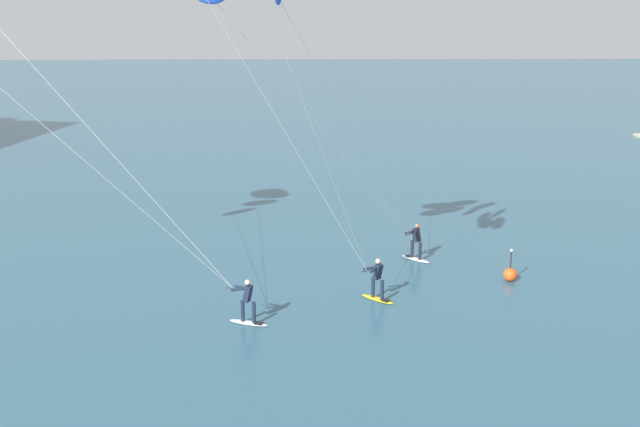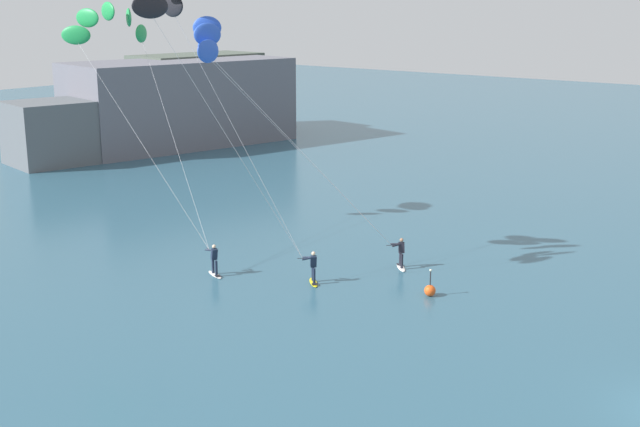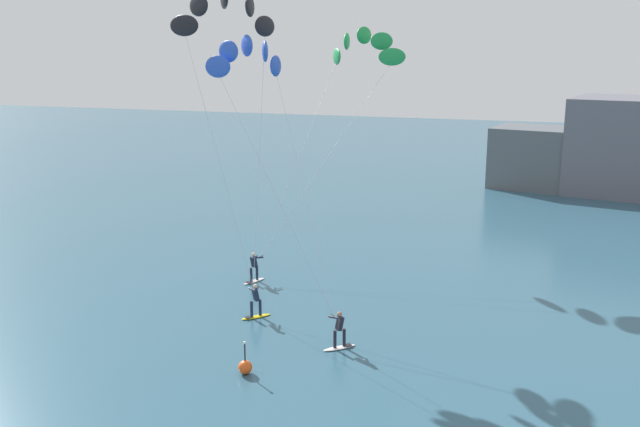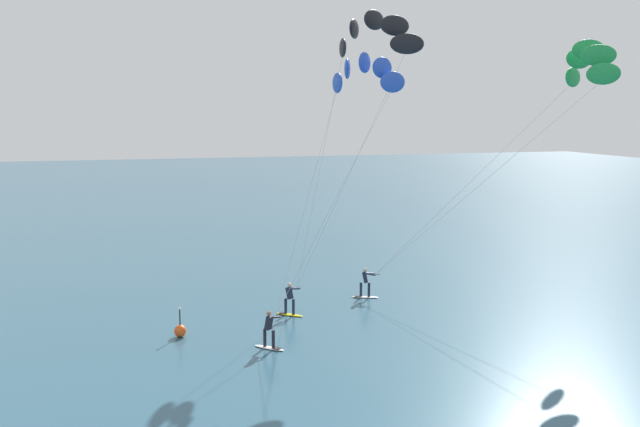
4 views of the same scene
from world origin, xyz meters
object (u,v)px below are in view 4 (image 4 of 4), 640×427
Objects in this scene: kitesurfer_far_out at (579,72)px; kitesurfer_mid_water at (371,43)px; kitesurfer_nearshore at (360,84)px; marker_buoy at (180,330)px.

kitesurfer_mid_water is at bearing -114.13° from kitesurfer_far_out.
kitesurfer_nearshore reaches higher than marker_buoy.
kitesurfer_mid_water reaches higher than kitesurfer_nearshore.
kitesurfer_mid_water is 18.66m from marker_buoy.
kitesurfer_nearshore is at bearing -102.55° from kitesurfer_far_out.
kitesurfer_mid_water reaches higher than marker_buoy.
marker_buoy is (3.99, -10.02, -11.27)m from kitesurfer_nearshore.
kitesurfer_nearshore is 0.85× the size of kitesurfer_mid_water.
marker_buoy is at bearing -86.12° from kitesurfer_far_out.
kitesurfer_far_out is at bearing 93.88° from marker_buoy.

